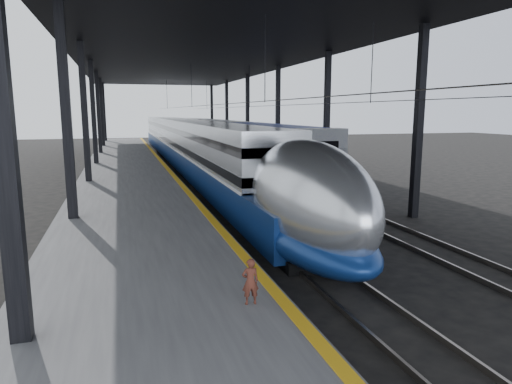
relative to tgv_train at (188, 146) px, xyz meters
name	(u,v)px	position (x,y,z in m)	size (l,w,h in m)	color
ground	(253,270)	(-2.00, -27.82, -2.02)	(160.00, 160.00, 0.00)	black
platform	(128,176)	(-5.50, -7.82, -1.52)	(6.00, 80.00, 1.00)	#4C4C4F
yellow_strip	(167,168)	(-2.70, -7.82, -1.01)	(0.30, 80.00, 0.01)	gold
rails	(236,178)	(2.50, -7.82, -1.94)	(6.52, 80.00, 0.16)	slate
canopy	(200,54)	(-0.10, -7.82, 7.10)	(18.00, 75.00, 9.47)	black
tgv_train	(188,146)	(0.00, 0.00, 0.00)	(3.01, 65.20, 4.32)	silver
second_train	(220,138)	(5.00, 9.28, 0.07)	(3.00, 56.05, 4.13)	navy
child	(250,282)	(-3.42, -32.54, -0.51)	(0.37, 0.24, 1.01)	#52261B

